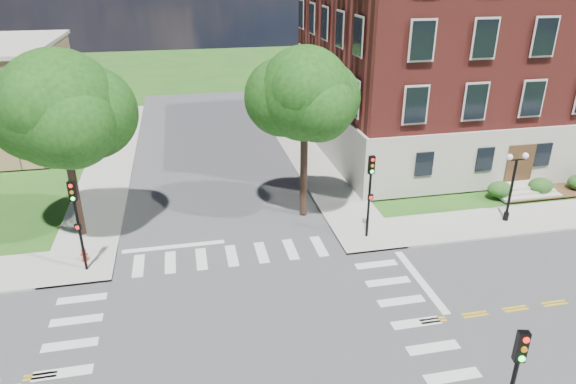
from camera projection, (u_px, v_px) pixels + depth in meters
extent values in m
plane|color=#225417|center=(251.00, 347.00, 20.79)|extent=(160.00, 160.00, 0.00)
cube|color=#3D3D3F|center=(251.00, 346.00, 20.79)|extent=(90.00, 12.00, 0.01)
cube|color=#3D3D3F|center=(251.00, 346.00, 20.79)|extent=(12.00, 90.00, 0.01)
cube|color=#9E9B93|center=(304.00, 149.00, 42.77)|extent=(3.50, 34.00, 0.12)
cube|color=#9E9B93|center=(110.00, 162.00, 39.86)|extent=(3.50, 34.00, 0.12)
cube|color=silver|center=(420.00, 280.00, 25.13)|extent=(0.40, 5.50, 0.00)
cube|color=#BBB8A5|center=(491.00, 116.00, 44.05)|extent=(30.00, 20.00, 4.20)
cube|color=maroon|center=(507.00, 18.00, 40.78)|extent=(29.55, 19.70, 11.80)
cube|color=#472D19|center=(520.00, 165.00, 34.49)|extent=(2.00, 0.10, 2.80)
cylinder|color=black|center=(77.00, 200.00, 28.41)|extent=(0.44, 0.44, 4.16)
sphere|color=#163D10|center=(60.00, 109.00, 26.30)|extent=(6.19, 6.19, 6.19)
cylinder|color=black|center=(304.00, 177.00, 30.64)|extent=(0.44, 0.44, 4.78)
sphere|color=#163D10|center=(305.00, 94.00, 28.57)|extent=(5.33, 5.33, 5.33)
cube|color=black|center=(521.00, 346.00, 14.34)|extent=(0.36, 0.29, 1.00)
cylinder|color=red|center=(526.00, 340.00, 14.08)|extent=(0.19, 0.09, 0.18)
cylinder|color=orange|center=(524.00, 350.00, 14.22)|extent=(0.19, 0.09, 0.18)
cylinder|color=#19E533|center=(522.00, 359.00, 14.35)|extent=(0.19, 0.09, 0.18)
cylinder|color=black|center=(369.00, 206.00, 28.20)|extent=(0.14, 0.14, 3.80)
cube|color=black|center=(372.00, 165.00, 27.22)|extent=(0.36, 0.28, 1.00)
cylinder|color=red|center=(373.00, 160.00, 26.97)|extent=(0.19, 0.09, 0.18)
cylinder|color=orange|center=(372.00, 166.00, 27.10)|extent=(0.19, 0.09, 0.18)
cylinder|color=#19E533|center=(372.00, 172.00, 27.24)|extent=(0.19, 0.09, 0.18)
cube|color=black|center=(370.00, 197.00, 27.79)|extent=(0.32, 0.18, 0.30)
cylinder|color=black|center=(81.00, 236.00, 25.06)|extent=(0.14, 0.14, 3.80)
cube|color=black|center=(72.00, 191.00, 24.08)|extent=(0.37, 0.30, 1.00)
cylinder|color=red|center=(70.00, 186.00, 23.83)|extent=(0.19, 0.10, 0.18)
cylinder|color=orange|center=(72.00, 192.00, 23.96)|extent=(0.19, 0.10, 0.18)
cylinder|color=#19E533|center=(73.00, 199.00, 24.10)|extent=(0.19, 0.10, 0.18)
cube|color=black|center=(78.00, 227.00, 24.65)|extent=(0.32, 0.20, 0.30)
cylinder|color=black|center=(506.00, 216.00, 30.68)|extent=(0.32, 0.32, 0.50)
cylinder|color=black|center=(511.00, 191.00, 30.01)|extent=(0.16, 0.16, 3.80)
cube|color=black|center=(517.00, 160.00, 29.21)|extent=(1.00, 0.06, 0.06)
sphere|color=white|center=(510.00, 157.00, 29.03)|extent=(0.36, 0.36, 0.36)
sphere|color=white|center=(525.00, 156.00, 29.22)|extent=(0.36, 0.36, 0.36)
cylinder|color=#B21A0D|center=(85.00, 260.00, 26.54)|extent=(0.32, 0.32, 0.10)
cylinder|color=#B21A0D|center=(84.00, 256.00, 26.44)|extent=(0.22, 0.22, 0.60)
sphere|color=#B21A0D|center=(83.00, 250.00, 26.30)|extent=(0.24, 0.24, 0.24)
cylinder|color=#B21A0D|center=(84.00, 254.00, 26.41)|extent=(0.35, 0.12, 0.12)
cylinder|color=#B21A0D|center=(84.00, 254.00, 26.41)|extent=(0.12, 0.35, 0.12)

